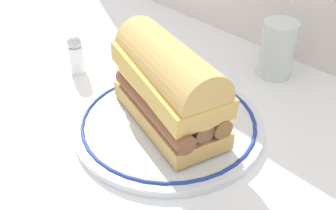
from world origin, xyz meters
TOP-DOWN VIEW (x-y plane):
  - ground_plane at (0.00, 0.00)m, footprint 1.50×1.50m
  - plate at (0.00, -0.00)m, footprint 0.28×0.28m
  - sausage_sandwich at (0.00, -0.00)m, footprint 0.22×0.14m
  - drinking_glass at (0.01, 0.25)m, footprint 0.06×0.06m
  - salt_shaker at (-0.23, -0.01)m, footprint 0.03×0.03m

SIDE VIEW (x-z plane):
  - ground_plane at x=0.00m, z-range 0.00..0.00m
  - plate at x=0.00m, z-range 0.00..0.02m
  - salt_shaker at x=-0.23m, z-range 0.00..0.07m
  - drinking_glass at x=0.01m, z-range -0.01..0.09m
  - sausage_sandwich at x=0.00m, z-range 0.02..0.14m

